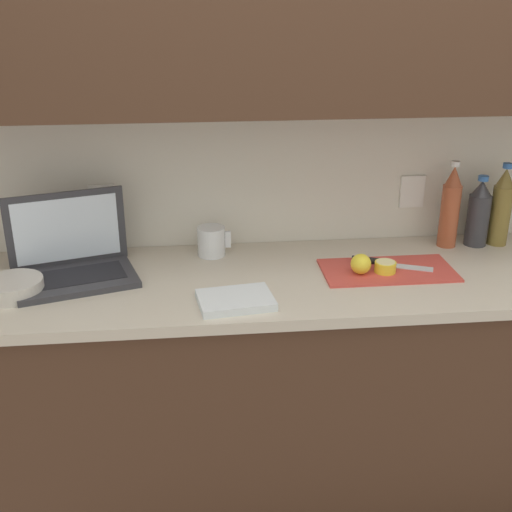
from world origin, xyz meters
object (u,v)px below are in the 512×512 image
(cutting_board, at_px, (388,270))
(measuring_cup, at_px, (212,241))
(knife, at_px, (378,262))
(bottle_oil_tall, at_px, (479,214))
(lemon_whole_beside, at_px, (361,264))
(bowl_white, at_px, (14,288))
(laptop, at_px, (72,258))
(bottle_water_clear, at_px, (450,208))
(lemon_half_cut, at_px, (385,267))
(bottle_green_soda, at_px, (501,207))

(cutting_board, xyz_separation_m, measuring_cup, (-0.58, 0.20, 0.05))
(cutting_board, height_order, knife, knife)
(bottle_oil_tall, bearing_deg, lemon_whole_beside, -154.68)
(lemon_whole_beside, distance_m, bottle_oil_tall, 0.55)
(knife, relative_size, bowl_white, 1.45)
(bottle_oil_tall, xyz_separation_m, measuring_cup, (-0.97, -0.00, -0.07))
(bottle_oil_tall, distance_m, bowl_white, 1.61)
(cutting_board, bearing_deg, laptop, 176.11)
(laptop, bearing_deg, bottle_water_clear, -10.46)
(knife, relative_size, lemon_half_cut, 3.71)
(knife, bearing_deg, lemon_whole_beside, -117.23)
(lemon_whole_beside, relative_size, measuring_cup, 0.58)
(cutting_board, height_order, bottle_oil_tall, bottle_oil_tall)
(laptop, relative_size, bottle_green_soda, 1.43)
(cutting_board, xyz_separation_m, bowl_white, (-1.19, -0.06, 0.02))
(knife, relative_size, bottle_green_soda, 0.86)
(lemon_half_cut, height_order, measuring_cup, measuring_cup)
(knife, bearing_deg, bottle_water_clear, 50.45)
(cutting_board, xyz_separation_m, bottle_oil_tall, (0.39, 0.21, 0.11))
(lemon_half_cut, relative_size, measuring_cup, 0.60)
(measuring_cup, bearing_deg, laptop, -163.56)
(laptop, height_order, bottle_water_clear, bottle_water_clear)
(knife, bearing_deg, bottle_green_soda, 40.35)
(bottle_oil_tall, relative_size, measuring_cup, 2.22)
(bottle_water_clear, bearing_deg, bottle_green_soda, -0.00)
(laptop, distance_m, lemon_whole_beside, 0.94)
(lemon_half_cut, height_order, bottle_oil_tall, bottle_oil_tall)
(knife, relative_size, bottle_oil_tall, 1.00)
(lemon_half_cut, distance_m, bottle_water_clear, 0.39)
(lemon_whole_beside, relative_size, bottle_green_soda, 0.22)
(measuring_cup, bearing_deg, bottle_green_soda, 0.17)
(bottle_green_soda, relative_size, bowl_white, 1.69)
(knife, xyz_separation_m, bottle_green_soda, (0.49, 0.16, 0.12))
(cutting_board, distance_m, lemon_whole_beside, 0.11)
(laptop, height_order, lemon_half_cut, laptop)
(lemon_whole_beside, bearing_deg, laptop, 174.22)
(cutting_board, distance_m, knife, 0.05)
(laptop, relative_size, bowl_white, 2.41)
(lemon_whole_beside, height_order, bottle_green_soda, bottle_green_soda)
(lemon_whole_beside, distance_m, bottle_water_clear, 0.46)
(bottle_green_soda, xyz_separation_m, measuring_cup, (-1.05, -0.00, -0.09))
(lemon_half_cut, bearing_deg, knife, 94.73)
(laptop, bearing_deg, lemon_whole_beside, -22.22)
(bottle_oil_tall, relative_size, bowl_white, 1.44)
(lemon_half_cut, xyz_separation_m, lemon_whole_beside, (-0.08, -0.00, 0.02))
(lemon_half_cut, distance_m, bottle_oil_tall, 0.48)
(lemon_whole_beside, height_order, bowl_white, lemon_whole_beside)
(cutting_board, bearing_deg, knife, 115.98)
(cutting_board, distance_m, bottle_water_clear, 0.38)
(lemon_whole_beside, height_order, bottle_oil_tall, bottle_oil_tall)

